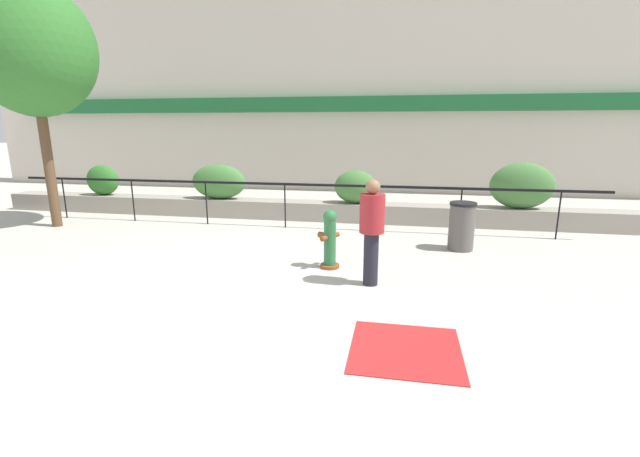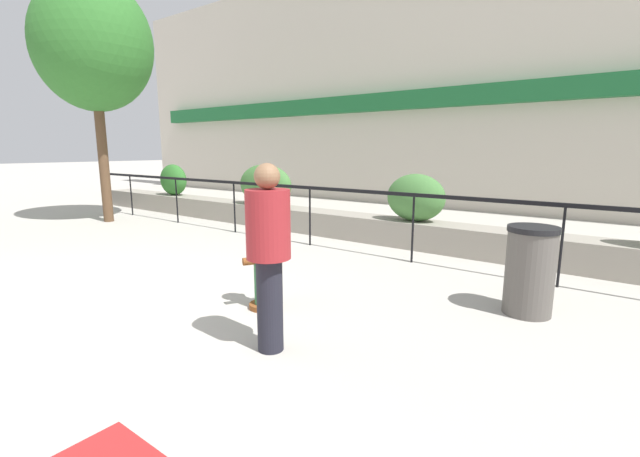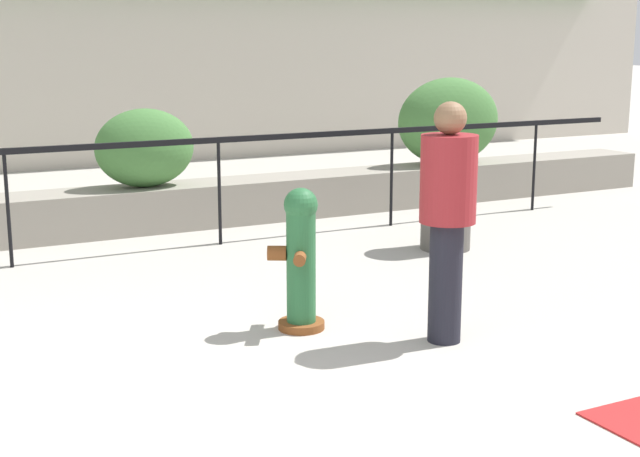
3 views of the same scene
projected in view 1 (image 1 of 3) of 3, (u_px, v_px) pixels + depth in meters
The scene contains 13 objects.
ground_plane at pixel (198, 302), 6.32m from camera, with size 120.00×120.00×0.00m, color #B2ADA3.
building_facade at pixel (331, 89), 16.85m from camera, with size 30.00×1.36×8.00m.
planter_wall_low at pixel (296, 210), 11.99m from camera, with size 18.00×0.70×0.50m, color gray.
fence_railing_segment at pixel (285, 188), 10.76m from camera, with size 15.00×0.05×1.15m.
hedge_bush_0 at pixel (103, 180), 12.92m from camera, with size 1.01×0.57×0.90m, color #2D6B28.
hedge_bush_1 at pixel (219, 182), 12.23m from camera, with size 1.59×0.67×0.98m, color #427538.
hedge_bush_2 at pixel (356, 187), 11.53m from camera, with size 1.14×0.70×0.89m, color #427538.
hedge_bush_3 at pixel (522, 186), 10.74m from camera, with size 1.56×0.70×1.16m, color #427538.
fire_hydrant at pixel (330, 238), 7.75m from camera, with size 0.49×0.48×1.08m.
street_tree at pixel (32, 50), 10.15m from camera, with size 2.97×2.68×5.87m.
pedestrian at pixel (372, 226), 6.81m from camera, with size 0.55×0.55×1.73m.
tactile_warning_pad at pixel (406, 350), 4.96m from camera, with size 1.27×1.27×0.01m, color #B22323.
trash_bin at pixel (462, 226), 8.91m from camera, with size 0.55×0.55×1.01m.
Camera 1 is at (2.87, -5.45, 2.53)m, focal length 24.00 mm.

